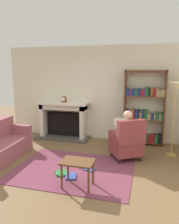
# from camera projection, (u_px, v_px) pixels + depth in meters

# --- Properties ---
(ground) EXTENTS (14.00, 14.00, 0.00)m
(ground) POSITION_uv_depth(u_px,v_px,m) (68.00, 176.00, 4.20)
(ground) COLOR brown
(back_wall) EXTENTS (5.60, 0.10, 2.70)m
(back_wall) POSITION_uv_depth(u_px,v_px,m) (98.00, 93.00, 6.36)
(back_wall) COLOR beige
(back_wall) RESTS_ON ground
(area_rug) EXTENTS (2.40, 1.80, 0.01)m
(area_rug) POSITION_uv_depth(u_px,v_px,m) (74.00, 169.00, 4.48)
(area_rug) COLOR brown
(area_rug) RESTS_ON ground
(fireplace) EXTENTS (1.57, 0.64, 1.10)m
(fireplace) POSITION_uv_depth(u_px,v_px,m) (64.00, 119.00, 6.52)
(fireplace) COLOR #4C4742
(fireplace) RESTS_ON ground
(mantel_clock) EXTENTS (0.14, 0.14, 0.17)m
(mantel_clock) POSITION_uv_depth(u_px,v_px,m) (64.00, 99.00, 6.29)
(mantel_clock) COLOR brown
(mantel_clock) RESTS_ON fireplace
(bookshelf) EXTENTS (1.09, 0.32, 2.02)m
(bookshelf) POSITION_uv_depth(u_px,v_px,m) (144.00, 110.00, 5.89)
(bookshelf) COLOR brown
(bookshelf) RESTS_ON ground
(armchair_reading) EXTENTS (0.87, 0.86, 0.97)m
(armchair_reading) POSITION_uv_depth(u_px,v_px,m) (127.00, 142.00, 4.93)
(armchair_reading) COLOR #331E14
(armchair_reading) RESTS_ON ground
(seated_reader) EXTENTS (0.54, 0.59, 1.14)m
(seated_reader) POSITION_uv_depth(u_px,v_px,m) (125.00, 132.00, 5.00)
(seated_reader) COLOR silver
(seated_reader) RESTS_ON ground
(side_table) EXTENTS (0.56, 0.39, 0.49)m
(side_table) POSITION_uv_depth(u_px,v_px,m) (78.00, 165.00, 3.75)
(side_table) COLOR brown
(side_table) RESTS_ON ground
(scattered_books) EXTENTS (0.78, 0.64, 0.04)m
(scattered_books) POSITION_uv_depth(u_px,v_px,m) (69.00, 173.00, 4.27)
(scattered_books) COLOR #267233
(scattered_books) RESTS_ON area_rug
(floor_lamp) EXTENTS (0.32, 0.32, 1.75)m
(floor_lamp) POSITION_uv_depth(u_px,v_px,m) (176.00, 94.00, 4.95)
(floor_lamp) COLOR #B7933F
(floor_lamp) RESTS_ON ground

